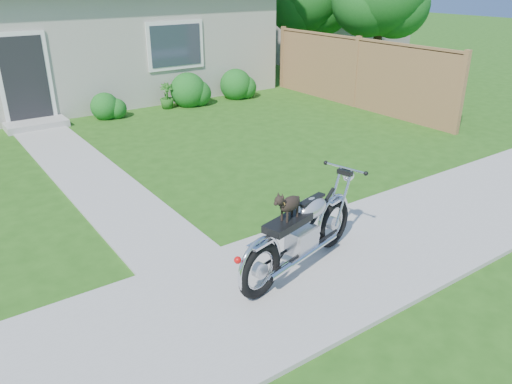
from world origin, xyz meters
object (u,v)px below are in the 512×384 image
Objects in this scene: potted_plant_right at (167,96)px; motorcycle_with_dog at (302,231)px; fence at (356,72)px; house at (50,21)px.

potted_plant_right is 0.32× the size of motorcycle_with_dog.
fence reaches higher than motorcycle_with_dog.
motorcycle_with_dog is (-0.35, -11.90, -1.62)m from house.
house reaches higher than motorcycle_with_dog.
motorcycle_with_dog reaches higher than potted_plant_right.
fence is 3.03× the size of motorcycle_with_dog.
house is at bearing 119.26° from potted_plant_right.
house is 12.02m from motorcycle_with_dog.
fence reaches higher than potted_plant_right.
fence is at bearing -32.63° from potted_plant_right.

